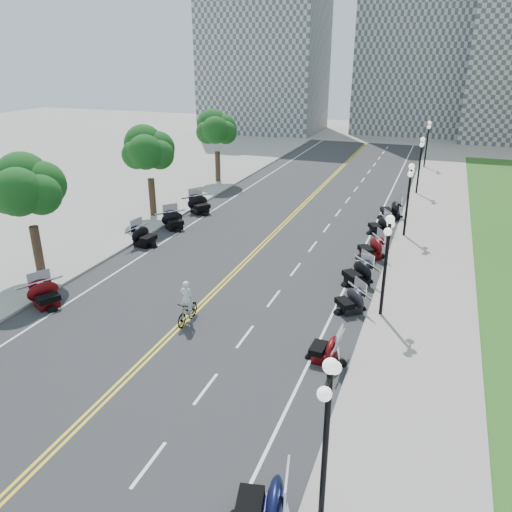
% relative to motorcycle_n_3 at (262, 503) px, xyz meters
% --- Properties ---
extents(ground, '(160.00, 160.00, 0.00)m').
position_rel_motorcycle_n_3_xyz_m(ground, '(-7.18, 8.74, -0.77)').
color(ground, gray).
extents(road, '(16.00, 90.00, 0.01)m').
position_rel_motorcycle_n_3_xyz_m(road, '(-7.18, 18.74, -0.76)').
color(road, '#333335').
rests_on(road, ground).
extents(centerline_yellow_a, '(0.12, 90.00, 0.00)m').
position_rel_motorcycle_n_3_xyz_m(centerline_yellow_a, '(-7.30, 18.74, -0.75)').
color(centerline_yellow_a, yellow).
rests_on(centerline_yellow_a, road).
extents(centerline_yellow_b, '(0.12, 90.00, 0.00)m').
position_rel_motorcycle_n_3_xyz_m(centerline_yellow_b, '(-7.06, 18.74, -0.75)').
color(centerline_yellow_b, yellow).
rests_on(centerline_yellow_b, road).
extents(edge_line_north, '(0.12, 90.00, 0.00)m').
position_rel_motorcycle_n_3_xyz_m(edge_line_north, '(-0.78, 18.74, -0.75)').
color(edge_line_north, white).
rests_on(edge_line_north, road).
extents(edge_line_south, '(0.12, 90.00, 0.00)m').
position_rel_motorcycle_n_3_xyz_m(edge_line_south, '(-13.58, 18.74, -0.75)').
color(edge_line_south, white).
rests_on(edge_line_south, road).
extents(lane_dash_4, '(0.12, 2.00, 0.00)m').
position_rel_motorcycle_n_3_xyz_m(lane_dash_4, '(-3.98, 0.74, -0.75)').
color(lane_dash_4, white).
rests_on(lane_dash_4, road).
extents(lane_dash_5, '(0.12, 2.00, 0.00)m').
position_rel_motorcycle_n_3_xyz_m(lane_dash_5, '(-3.98, 4.74, -0.75)').
color(lane_dash_5, white).
rests_on(lane_dash_5, road).
extents(lane_dash_6, '(0.12, 2.00, 0.00)m').
position_rel_motorcycle_n_3_xyz_m(lane_dash_6, '(-3.98, 8.74, -0.75)').
color(lane_dash_6, white).
rests_on(lane_dash_6, road).
extents(lane_dash_7, '(0.12, 2.00, 0.00)m').
position_rel_motorcycle_n_3_xyz_m(lane_dash_7, '(-3.98, 12.74, -0.75)').
color(lane_dash_7, white).
rests_on(lane_dash_7, road).
extents(lane_dash_8, '(0.12, 2.00, 0.00)m').
position_rel_motorcycle_n_3_xyz_m(lane_dash_8, '(-3.98, 16.74, -0.75)').
color(lane_dash_8, white).
rests_on(lane_dash_8, road).
extents(lane_dash_9, '(0.12, 2.00, 0.00)m').
position_rel_motorcycle_n_3_xyz_m(lane_dash_9, '(-3.98, 20.74, -0.75)').
color(lane_dash_9, white).
rests_on(lane_dash_9, road).
extents(lane_dash_10, '(0.12, 2.00, 0.00)m').
position_rel_motorcycle_n_3_xyz_m(lane_dash_10, '(-3.98, 24.74, -0.75)').
color(lane_dash_10, white).
rests_on(lane_dash_10, road).
extents(lane_dash_11, '(0.12, 2.00, 0.00)m').
position_rel_motorcycle_n_3_xyz_m(lane_dash_11, '(-3.98, 28.74, -0.75)').
color(lane_dash_11, white).
rests_on(lane_dash_11, road).
extents(lane_dash_12, '(0.12, 2.00, 0.00)m').
position_rel_motorcycle_n_3_xyz_m(lane_dash_12, '(-3.98, 32.74, -0.75)').
color(lane_dash_12, white).
rests_on(lane_dash_12, road).
extents(lane_dash_13, '(0.12, 2.00, 0.00)m').
position_rel_motorcycle_n_3_xyz_m(lane_dash_13, '(-3.98, 36.74, -0.75)').
color(lane_dash_13, white).
rests_on(lane_dash_13, road).
extents(lane_dash_14, '(0.12, 2.00, 0.00)m').
position_rel_motorcycle_n_3_xyz_m(lane_dash_14, '(-3.98, 40.74, -0.75)').
color(lane_dash_14, white).
rests_on(lane_dash_14, road).
extents(lane_dash_15, '(0.12, 2.00, 0.00)m').
position_rel_motorcycle_n_3_xyz_m(lane_dash_15, '(-3.98, 44.74, -0.75)').
color(lane_dash_15, white).
rests_on(lane_dash_15, road).
extents(lane_dash_16, '(0.12, 2.00, 0.00)m').
position_rel_motorcycle_n_3_xyz_m(lane_dash_16, '(-3.98, 48.74, -0.75)').
color(lane_dash_16, white).
rests_on(lane_dash_16, road).
extents(lane_dash_17, '(0.12, 2.00, 0.00)m').
position_rel_motorcycle_n_3_xyz_m(lane_dash_17, '(-3.98, 52.74, -0.75)').
color(lane_dash_17, white).
rests_on(lane_dash_17, road).
extents(lane_dash_18, '(0.12, 2.00, 0.00)m').
position_rel_motorcycle_n_3_xyz_m(lane_dash_18, '(-3.98, 56.74, -0.75)').
color(lane_dash_18, white).
rests_on(lane_dash_18, road).
extents(lane_dash_19, '(0.12, 2.00, 0.00)m').
position_rel_motorcycle_n_3_xyz_m(lane_dash_19, '(-3.98, 60.74, -0.75)').
color(lane_dash_19, white).
rests_on(lane_dash_19, road).
extents(sidewalk_north, '(5.00, 90.00, 0.15)m').
position_rel_motorcycle_n_3_xyz_m(sidewalk_north, '(3.32, 18.74, -0.69)').
color(sidewalk_north, '#9E9991').
rests_on(sidewalk_north, ground).
extents(sidewalk_south, '(5.00, 90.00, 0.15)m').
position_rel_motorcycle_n_3_xyz_m(sidewalk_south, '(-17.68, 18.74, -0.69)').
color(sidewalk_south, '#9E9991').
rests_on(sidewalk_south, ground).
extents(distant_block_a, '(18.00, 14.00, 26.00)m').
position_rel_motorcycle_n_3_xyz_m(distant_block_a, '(-25.18, 70.74, 12.23)').
color(distant_block_a, gray).
rests_on(distant_block_a, ground).
extents(distant_block_b, '(16.00, 12.00, 30.00)m').
position_rel_motorcycle_n_3_xyz_m(distant_block_b, '(-3.18, 76.74, 14.23)').
color(distant_block_b, gray).
rests_on(distant_block_b, ground).
extents(street_lamp_1, '(0.50, 1.20, 4.90)m').
position_rel_motorcycle_n_3_xyz_m(street_lamp_1, '(1.42, 0.74, 1.83)').
color(street_lamp_1, black).
rests_on(street_lamp_1, sidewalk_north).
extents(street_lamp_2, '(0.50, 1.20, 4.90)m').
position_rel_motorcycle_n_3_xyz_m(street_lamp_2, '(1.42, 12.74, 1.83)').
color(street_lamp_2, black).
rests_on(street_lamp_2, sidewalk_north).
extents(street_lamp_3, '(0.50, 1.20, 4.90)m').
position_rel_motorcycle_n_3_xyz_m(street_lamp_3, '(1.42, 24.74, 1.83)').
color(street_lamp_3, black).
rests_on(street_lamp_3, sidewalk_north).
extents(street_lamp_4, '(0.50, 1.20, 4.90)m').
position_rel_motorcycle_n_3_xyz_m(street_lamp_4, '(1.42, 36.74, 1.83)').
color(street_lamp_4, black).
rests_on(street_lamp_4, sidewalk_north).
extents(street_lamp_5, '(0.50, 1.20, 4.90)m').
position_rel_motorcycle_n_3_xyz_m(street_lamp_5, '(1.42, 48.74, 1.83)').
color(street_lamp_5, black).
rests_on(street_lamp_5, sidewalk_north).
extents(tree_2, '(4.80, 4.80, 9.20)m').
position_rel_motorcycle_n_3_xyz_m(tree_2, '(-17.18, 10.74, 3.98)').
color(tree_2, '#235619').
rests_on(tree_2, sidewalk_south).
extents(tree_3, '(4.80, 4.80, 9.20)m').
position_rel_motorcycle_n_3_xyz_m(tree_3, '(-17.18, 22.74, 3.98)').
color(tree_3, '#235619').
rests_on(tree_3, sidewalk_south).
extents(tree_4, '(4.80, 4.80, 9.20)m').
position_rel_motorcycle_n_3_xyz_m(tree_4, '(-17.18, 34.74, 3.98)').
color(tree_4, '#235619').
rests_on(tree_4, sidewalk_south).
extents(motorcycle_n_3, '(2.61, 2.61, 1.53)m').
position_rel_motorcycle_n_3_xyz_m(motorcycle_n_3, '(0.00, 0.00, 0.00)').
color(motorcycle_n_3, black).
rests_on(motorcycle_n_3, road).
extents(motorcycle_n_5, '(1.93, 1.93, 1.29)m').
position_rel_motorcycle_n_3_xyz_m(motorcycle_n_5, '(-0.22, 8.16, -0.12)').
color(motorcycle_n_5, '#590A0C').
rests_on(motorcycle_n_5, road).
extents(motorcycle_n_6, '(2.62, 2.62, 1.30)m').
position_rel_motorcycle_n_3_xyz_m(motorcycle_n_6, '(-0.07, 12.73, -0.12)').
color(motorcycle_n_6, black).
rests_on(motorcycle_n_6, road).
extents(motorcycle_n_7, '(2.91, 2.91, 1.44)m').
position_rel_motorcycle_n_3_xyz_m(motorcycle_n_7, '(-0.29, 16.02, -0.04)').
color(motorcycle_n_7, black).
rests_on(motorcycle_n_7, road).
extents(motorcycle_n_8, '(2.84, 2.84, 1.45)m').
position_rel_motorcycle_n_3_xyz_m(motorcycle_n_8, '(-0.16, 20.09, -0.04)').
color(motorcycle_n_8, '#590A0C').
rests_on(motorcycle_n_8, road).
extents(motorcycle_n_9, '(2.65, 2.65, 1.35)m').
position_rel_motorcycle_n_3_xyz_m(motorcycle_n_9, '(-0.31, 24.88, -0.09)').
color(motorcycle_n_9, black).
rests_on(motorcycle_n_9, road).
extents(motorcycle_n_10, '(2.75, 2.75, 1.53)m').
position_rel_motorcycle_n_3_xyz_m(motorcycle_n_10, '(0.04, 28.73, 0.00)').
color(motorcycle_n_10, black).
rests_on(motorcycle_n_10, road).
extents(motorcycle_s_5, '(2.69, 2.69, 1.40)m').
position_rel_motorcycle_n_3_xyz_m(motorcycle_s_5, '(-14.32, 7.96, -0.07)').
color(motorcycle_s_5, '#590A0C').
rests_on(motorcycle_s_5, road).
extents(motorcycle_s_7, '(2.28, 2.28, 1.44)m').
position_rel_motorcycle_n_3_xyz_m(motorcycle_s_7, '(-14.38, 17.03, -0.05)').
color(motorcycle_s_7, black).
rests_on(motorcycle_s_7, road).
extents(motorcycle_s_8, '(2.82, 2.82, 1.41)m').
position_rel_motorcycle_n_3_xyz_m(motorcycle_s_8, '(-14.24, 20.69, -0.06)').
color(motorcycle_s_8, black).
rests_on(motorcycle_s_8, road).
extents(motorcycle_s_9, '(3.10, 3.10, 1.56)m').
position_rel_motorcycle_n_3_xyz_m(motorcycle_s_9, '(-14.24, 24.85, 0.02)').
color(motorcycle_s_9, black).
rests_on(motorcycle_s_9, road).
extents(bicycle, '(0.56, 1.92, 1.15)m').
position_rel_motorcycle_n_3_xyz_m(bicycle, '(-6.98, 9.02, -0.19)').
color(bicycle, '#A51414').
rests_on(bicycle, road).
extents(cyclist_rider, '(0.65, 0.43, 1.78)m').
position_rel_motorcycle_n_3_xyz_m(cyclist_rider, '(-6.98, 9.02, 1.28)').
color(cyclist_rider, silver).
rests_on(cyclist_rider, bicycle).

